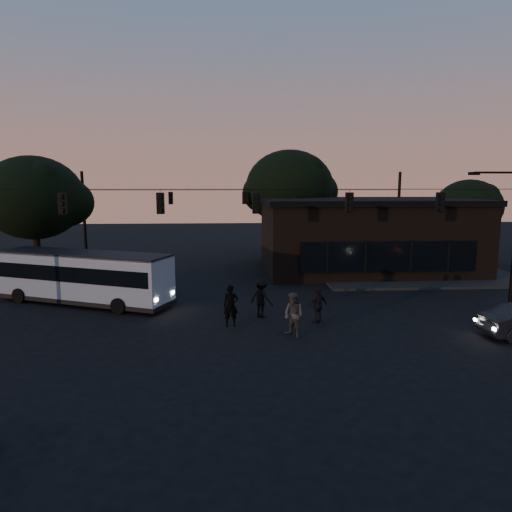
{
  "coord_description": "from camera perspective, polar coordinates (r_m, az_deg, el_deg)",
  "views": [
    {
      "loc": [
        -1.31,
        -17.75,
        6.39
      ],
      "look_at": [
        0.0,
        4.0,
        3.0
      ],
      "focal_mm": 32.0,
      "sensor_mm": 36.0,
      "label": 1
    }
  ],
  "objects": [
    {
      "name": "tree_behind",
      "position": [
        40.11,
        4.21,
        8.53
      ],
      "size": [
        7.6,
        7.6,
        9.43
      ],
      "color": "black",
      "rests_on": "ground"
    },
    {
      "name": "signal_rig_near",
      "position": [
        21.88,
        0.0,
        3.75
      ],
      "size": [
        26.24,
        0.3,
        7.5
      ],
      "color": "black",
      "rests_on": "ground"
    },
    {
      "name": "pedestrian_a",
      "position": [
        20.91,
        -3.17,
        -6.22
      ],
      "size": [
        0.74,
        0.52,
        1.92
      ],
      "primitive_type": "imported",
      "rotation": [
        0.0,
        0.0,
        0.09
      ],
      "color": "black",
      "rests_on": "ground"
    },
    {
      "name": "pedestrian_c",
      "position": [
        21.54,
        7.77,
        -6.14
      ],
      "size": [
        1.08,
        0.84,
        1.71
      ],
      "primitive_type": "imported",
      "rotation": [
        0.0,
        0.0,
        3.63
      ],
      "color": "black",
      "rests_on": "ground"
    },
    {
      "name": "tree_left",
      "position": [
        33.28,
        -26.05,
        6.54
      ],
      "size": [
        6.4,
        6.4,
        8.3
      ],
      "color": "black",
      "rests_on": "ground"
    },
    {
      "name": "tree_right",
      "position": [
        40.67,
        25.02,
        5.54
      ],
      "size": [
        5.2,
        5.2,
        6.86
      ],
      "color": "black",
      "rests_on": "ground"
    },
    {
      "name": "ground",
      "position": [
        18.91,
        0.74,
        -10.9
      ],
      "size": [
        120.0,
        120.0,
        0.0
      ],
      "primitive_type": "plane",
      "color": "black",
      "rests_on": "ground"
    },
    {
      "name": "bus",
      "position": [
        26.4,
        -20.73,
        -2.23
      ],
      "size": [
        10.15,
        6.05,
        2.82
      ],
      "rotation": [
        0.0,
        0.0,
        -0.4
      ],
      "color": "#8EA0B5",
      "rests_on": "ground"
    },
    {
      "name": "signal_rig_far",
      "position": [
        37.84,
        -1.47,
        5.53
      ],
      "size": [
        26.24,
        0.3,
        7.5
      ],
      "color": "black",
      "rests_on": "ground"
    },
    {
      "name": "sidewalk_far_right",
      "position": [
        35.01,
        18.98,
        -2.04
      ],
      "size": [
        14.0,
        10.0,
        0.15
      ],
      "primitive_type": "cube",
      "color": "black",
      "rests_on": "ground"
    },
    {
      "name": "pedestrian_d",
      "position": [
        22.24,
        0.68,
        -5.28
      ],
      "size": [
        1.42,
        1.32,
        1.92
      ],
      "primitive_type": "imported",
      "rotation": [
        0.0,
        0.0,
        2.49
      ],
      "color": "black",
      "rests_on": "ground"
    },
    {
      "name": "sidewalk_far_left",
      "position": [
        34.77,
        -24.81,
        -2.45
      ],
      "size": [
        14.0,
        10.0,
        0.15
      ],
      "primitive_type": "cube",
      "color": "black",
      "rests_on": "ground"
    },
    {
      "name": "building",
      "position": [
        35.46,
        13.49,
        2.64
      ],
      "size": [
        15.4,
        10.41,
        5.4
      ],
      "color": "black",
      "rests_on": "ground"
    },
    {
      "name": "pedestrian_b",
      "position": [
        19.55,
        4.72,
        -7.34
      ],
      "size": [
        1.16,
        1.17,
        1.91
      ],
      "primitive_type": "imported",
      "rotation": [
        0.0,
        0.0,
        -0.84
      ],
      "color": "#3C3A36",
      "rests_on": "ground"
    }
  ]
}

